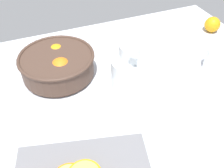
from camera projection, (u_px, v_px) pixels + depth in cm
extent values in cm
cube|color=silver|center=(112.00, 101.00, 88.57)|extent=(143.73, 102.96, 3.00)
cylinder|color=#473328|center=(59.00, 74.00, 96.26)|extent=(24.66, 24.66, 1.20)
cylinder|color=#473328|center=(58.00, 65.00, 93.26)|extent=(26.81, 26.81, 7.74)
torus|color=#473328|center=(56.00, 56.00, 90.65)|extent=(28.01, 28.01, 1.20)
sphere|color=orange|center=(67.00, 60.00, 95.53)|extent=(6.44, 6.44, 6.44)
sphere|color=orange|center=(57.00, 53.00, 97.29)|extent=(6.91, 6.91, 6.91)
sphere|color=orange|center=(41.00, 67.00, 91.71)|extent=(6.52, 6.52, 6.52)
sphere|color=orange|center=(61.00, 69.00, 90.44)|extent=(8.65, 8.65, 8.65)
cylinder|color=white|center=(128.00, 77.00, 85.21)|extent=(12.09, 12.09, 14.00)
cylinder|color=white|center=(130.00, 53.00, 78.61)|extent=(6.89, 6.89, 5.65)
cone|color=white|center=(132.00, 56.00, 74.00)|extent=(3.66, 3.52, 2.80)
torus|color=white|center=(126.00, 61.00, 89.32)|extent=(3.20, 7.40, 7.36)
cylinder|color=#F7AC24|center=(128.00, 83.00, 87.14)|extent=(11.12, 11.12, 8.26)
cylinder|color=white|center=(214.00, 59.00, 96.17)|extent=(7.62, 7.62, 9.57)
cylinder|color=#F2A13C|center=(213.00, 63.00, 97.28)|extent=(6.71, 6.71, 6.28)
sphere|color=orange|center=(133.00, 60.00, 98.53)|extent=(6.71, 6.71, 6.71)
sphere|color=orange|center=(212.00, 25.00, 118.63)|extent=(7.30, 7.30, 7.30)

